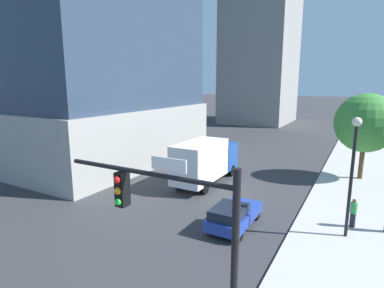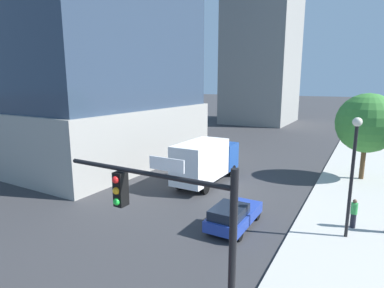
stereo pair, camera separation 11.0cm
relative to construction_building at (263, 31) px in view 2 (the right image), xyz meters
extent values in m
cube|color=#B2AFA8|center=(18.89, -39.87, -17.66)|extent=(5.44, 120.00, 0.15)
cube|color=#9E9B93|center=(-6.14, -38.62, -15.03)|extent=(17.60, 19.58, 5.42)
cube|color=gray|center=(-0.03, 0.03, -1.43)|extent=(12.12, 15.04, 32.61)
cube|color=red|center=(3.61, -4.48, 3.16)|extent=(0.90, 0.90, 41.79)
cylinder|color=black|center=(16.57, -54.92, -14.77)|extent=(0.20, 0.20, 5.63)
cylinder|color=black|center=(13.78, -54.92, -12.46)|extent=(5.56, 0.14, 0.14)
cube|color=black|center=(12.95, -54.92, -13.08)|extent=(0.32, 0.36, 1.05)
sphere|color=red|center=(12.95, -55.11, -12.74)|extent=(0.22, 0.22, 0.22)
sphere|color=orange|center=(12.95, -55.11, -13.08)|extent=(0.22, 0.22, 0.22)
sphere|color=green|center=(12.95, -55.11, -13.42)|extent=(0.22, 0.22, 0.22)
cube|color=white|center=(14.62, -54.92, -12.11)|extent=(1.10, 0.04, 0.36)
cylinder|color=black|center=(18.76, -45.12, -14.77)|extent=(0.16, 0.16, 5.64)
sphere|color=silver|center=(18.76, -45.12, -11.77)|extent=(0.44, 0.44, 0.44)
cylinder|color=brown|center=(19.14, -33.76, -16.19)|extent=(0.36, 0.36, 2.79)
sphere|color=#387F33|center=(19.14, -33.76, -13.05)|extent=(4.66, 4.66, 4.66)
cube|color=#233D9E|center=(13.31, -46.50, -17.15)|extent=(1.86, 4.13, 0.59)
cube|color=#19212D|center=(13.31, -47.34, -16.60)|extent=(1.57, 2.14, 0.51)
cylinder|color=black|center=(12.49, -45.10, -17.40)|extent=(0.22, 0.68, 0.68)
cylinder|color=black|center=(14.13, -45.10, -17.40)|extent=(0.22, 0.68, 0.68)
cylinder|color=black|center=(12.49, -47.91, -17.40)|extent=(0.22, 0.68, 0.68)
cylinder|color=black|center=(14.13, -47.91, -17.40)|extent=(0.22, 0.68, 0.68)
cube|color=#1E4799|center=(8.51, -37.77, -16.07)|extent=(2.40, 2.06, 2.18)
cube|color=white|center=(8.51, -41.53, -15.74)|extent=(2.40, 5.15, 2.85)
cylinder|color=black|center=(7.45, -37.77, -17.26)|extent=(0.30, 0.94, 0.94)
cylinder|color=black|center=(9.57, -37.77, -17.26)|extent=(0.30, 0.94, 0.94)
cylinder|color=black|center=(7.45, -42.82, -17.26)|extent=(0.30, 0.94, 0.94)
cylinder|color=black|center=(9.57, -42.82, -17.26)|extent=(0.30, 0.94, 0.94)
cylinder|color=black|center=(19.00, -43.81, -17.20)|extent=(0.28, 0.28, 0.78)
cylinder|color=green|center=(19.00, -43.81, -16.51)|extent=(0.34, 0.34, 0.60)
sphere|color=brown|center=(19.00, -43.81, -16.11)|extent=(0.21, 0.21, 0.21)
camera|label=1|loc=(19.08, -61.60, -9.98)|focal=29.05mm
camera|label=2|loc=(19.18, -61.55, -9.98)|focal=29.05mm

